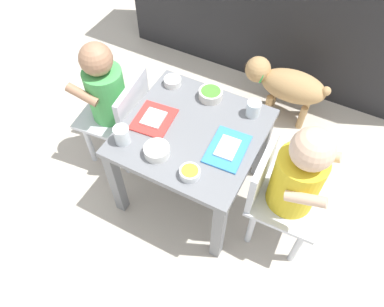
% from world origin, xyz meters
% --- Properties ---
extents(ground_plane, '(7.00, 7.00, 0.00)m').
position_xyz_m(ground_plane, '(0.00, 0.00, 0.00)').
color(ground_plane, beige).
extents(dining_table, '(0.55, 0.54, 0.44)m').
position_xyz_m(dining_table, '(0.00, 0.00, 0.36)').
color(dining_table, slate).
rests_on(dining_table, ground).
extents(seated_child_left, '(0.31, 0.31, 0.67)m').
position_xyz_m(seated_child_left, '(-0.44, 0.03, 0.42)').
color(seated_child_left, silver).
rests_on(seated_child_left, ground).
extents(seated_child_right, '(0.29, 0.29, 0.69)m').
position_xyz_m(seated_child_right, '(0.44, -0.02, 0.43)').
color(seated_child_right, silver).
rests_on(seated_child_right, ground).
extents(dog, '(0.47, 0.19, 0.33)m').
position_xyz_m(dog, '(0.20, 0.69, 0.22)').
color(dog, tan).
rests_on(dog, ground).
extents(food_tray_left, '(0.17, 0.19, 0.02)m').
position_xyz_m(food_tray_left, '(-0.17, -0.02, 0.45)').
color(food_tray_left, red).
rests_on(food_tray_left, dining_table).
extents(food_tray_right, '(0.15, 0.20, 0.02)m').
position_xyz_m(food_tray_right, '(0.17, -0.02, 0.45)').
color(food_tray_right, '#388CD8').
rests_on(food_tray_right, dining_table).
extents(water_cup_left, '(0.06, 0.06, 0.07)m').
position_xyz_m(water_cup_left, '(-0.21, -0.17, 0.47)').
color(water_cup_left, white).
rests_on(water_cup_left, dining_table).
extents(water_cup_right, '(0.06, 0.06, 0.07)m').
position_xyz_m(water_cup_right, '(0.18, 0.20, 0.47)').
color(water_cup_right, white).
rests_on(water_cup_right, dining_table).
extents(cereal_bowl_right_side, '(0.10, 0.10, 0.04)m').
position_xyz_m(cereal_bowl_right_side, '(-0.06, -0.17, 0.46)').
color(cereal_bowl_right_side, white).
rests_on(cereal_bowl_right_side, dining_table).
extents(veggie_bowl_far, '(0.08, 0.08, 0.03)m').
position_xyz_m(veggie_bowl_far, '(0.09, -0.19, 0.46)').
color(veggie_bowl_far, white).
rests_on(veggie_bowl_far, dining_table).
extents(veggie_bowl_near, '(0.10, 0.10, 0.04)m').
position_xyz_m(veggie_bowl_near, '(-0.02, 0.20, 0.46)').
color(veggie_bowl_near, silver).
rests_on(veggie_bowl_near, dining_table).
extents(cereal_bowl_left_side, '(0.08, 0.08, 0.03)m').
position_xyz_m(cereal_bowl_left_side, '(-0.20, 0.20, 0.46)').
color(cereal_bowl_left_side, white).
rests_on(cereal_bowl_left_side, dining_table).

